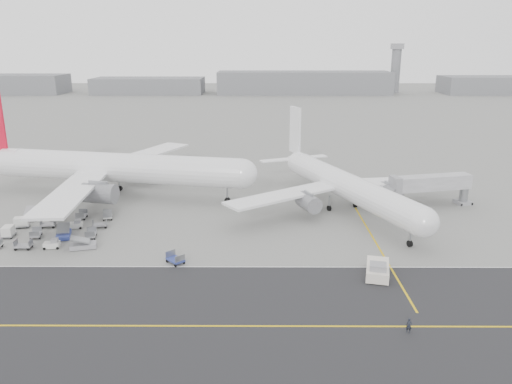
{
  "coord_description": "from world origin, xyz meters",
  "views": [
    {
      "loc": [
        10.85,
        -68.26,
        31.01
      ],
      "look_at": [
        10.48,
        12.0,
        7.11
      ],
      "focal_mm": 35.0,
      "sensor_mm": 36.0,
      "label": 1
    }
  ],
  "objects_px": {
    "control_tower": "(396,67)",
    "airliner_b": "(344,185)",
    "airliner_a": "(112,167)",
    "ground_crew_a": "(409,326)",
    "jet_bridge": "(432,184)",
    "pushback_tug": "(378,270)"
  },
  "relations": [
    {
      "from": "control_tower",
      "to": "airliner_b",
      "type": "xyz_separation_m",
      "value": [
        -72.61,
        -240.88,
        -11.23
      ]
    },
    {
      "from": "airliner_a",
      "to": "airliner_b",
      "type": "height_order",
      "value": "airliner_a"
    },
    {
      "from": "control_tower",
      "to": "ground_crew_a",
      "type": "relative_size",
      "value": 17.69
    },
    {
      "from": "airliner_b",
      "to": "jet_bridge",
      "type": "relative_size",
      "value": 2.74
    },
    {
      "from": "ground_crew_a",
      "to": "control_tower",
      "type": "bearing_deg",
      "value": 97.49
    },
    {
      "from": "airliner_b",
      "to": "jet_bridge",
      "type": "bearing_deg",
      "value": -15.99
    },
    {
      "from": "control_tower",
      "to": "jet_bridge",
      "type": "distance_m",
      "value": 245.51
    },
    {
      "from": "pushback_tug",
      "to": "jet_bridge",
      "type": "bearing_deg",
      "value": 73.89
    },
    {
      "from": "airliner_b",
      "to": "pushback_tug",
      "type": "bearing_deg",
      "value": -112.01
    },
    {
      "from": "airliner_b",
      "to": "control_tower",
      "type": "bearing_deg",
      "value": 51.11
    },
    {
      "from": "pushback_tug",
      "to": "jet_bridge",
      "type": "xyz_separation_m",
      "value": [
        17.54,
        31.02,
        3.59
      ]
    },
    {
      "from": "airliner_a",
      "to": "control_tower",
      "type": "bearing_deg",
      "value": -16.34
    },
    {
      "from": "pushback_tug",
      "to": "jet_bridge",
      "type": "height_order",
      "value": "jet_bridge"
    },
    {
      "from": "jet_bridge",
      "to": "ground_crew_a",
      "type": "height_order",
      "value": "jet_bridge"
    },
    {
      "from": "airliner_b",
      "to": "pushback_tug",
      "type": "distance_m",
      "value": 29.41
    },
    {
      "from": "control_tower",
      "to": "airliner_b",
      "type": "bearing_deg",
      "value": -106.78
    },
    {
      "from": "control_tower",
      "to": "jet_bridge",
      "type": "xyz_separation_m",
      "value": [
        -55.01,
        -238.99,
        -11.69
      ]
    },
    {
      "from": "airliner_a",
      "to": "pushback_tug",
      "type": "bearing_deg",
      "value": -117.78
    },
    {
      "from": "control_tower",
      "to": "ground_crew_a",
      "type": "distance_m",
      "value": 293.69
    },
    {
      "from": "airliner_a",
      "to": "jet_bridge",
      "type": "relative_size",
      "value": 3.54
    },
    {
      "from": "airliner_a",
      "to": "airliner_b",
      "type": "bearing_deg",
      "value": -89.6
    },
    {
      "from": "airliner_b",
      "to": "jet_bridge",
      "type": "distance_m",
      "value": 17.71
    }
  ]
}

